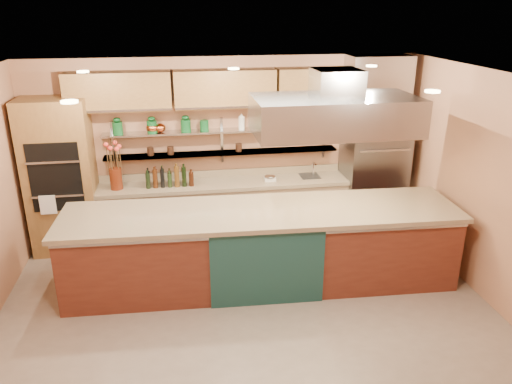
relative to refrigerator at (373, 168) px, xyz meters
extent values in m
cube|color=gray|center=(-2.35, -2.14, -1.06)|extent=(6.00, 5.00, 0.02)
cube|color=black|center=(-2.35, -2.14, 1.75)|extent=(6.00, 5.00, 0.02)
cube|color=#B37954|center=(-2.35, 0.36, 0.35)|extent=(6.00, 0.04, 2.80)
cube|color=#B37954|center=(-2.35, -4.64, 0.35)|extent=(6.00, 0.04, 2.80)
cube|color=#B37954|center=(0.65, -2.14, 0.35)|extent=(0.04, 5.00, 2.80)
cube|color=olive|center=(-4.80, 0.04, 0.10)|extent=(0.95, 0.64, 2.30)
cube|color=slate|center=(0.00, 0.00, 0.00)|extent=(0.95, 0.72, 2.10)
cube|color=#9E805F|center=(-2.40, 0.06, -0.58)|extent=(3.84, 0.64, 0.93)
cube|color=#A8ACAF|center=(-2.40, 0.23, 0.30)|extent=(3.60, 0.26, 0.03)
cube|color=#A8ACAF|center=(-2.40, 0.23, 0.65)|extent=(3.60, 0.26, 0.03)
cube|color=olive|center=(-2.35, 0.18, 1.30)|extent=(4.60, 0.36, 0.55)
cube|color=#A8ACAF|center=(-1.17, -1.43, 1.20)|extent=(2.00, 1.00, 0.45)
cube|color=#FFE5A5|center=(-2.35, -1.94, 1.72)|extent=(4.00, 2.80, 0.02)
cube|color=#5E281A|center=(-2.07, -1.43, -0.53)|extent=(5.05, 1.30, 1.05)
cylinder|color=#5B1F0D|center=(-4.02, 0.01, 0.04)|extent=(0.23, 0.23, 0.32)
cube|color=black|center=(-3.23, 0.01, 0.00)|extent=(0.78, 0.29, 0.25)
cube|color=silver|center=(-1.69, 0.01, -0.07)|extent=(0.20, 0.17, 0.10)
cylinder|color=white|center=(-0.97, 0.11, 0.00)|extent=(0.04, 0.04, 0.23)
ellipsoid|color=#B9532A|center=(-3.33, 0.23, 0.73)|extent=(0.19, 0.19, 0.14)
cylinder|color=#104C20|center=(-2.67, 0.23, 0.74)|extent=(0.16, 0.16, 0.16)
camera|label=1|loc=(-3.10, -7.23, 2.47)|focal=35.00mm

